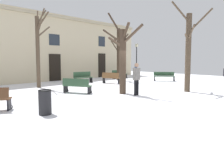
% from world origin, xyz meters
% --- Properties ---
extents(ground_plane, '(33.84, 33.84, 0.00)m').
position_xyz_m(ground_plane, '(0.00, 0.00, 0.00)').
color(ground_plane, white).
extents(building_facade, '(21.15, 0.60, 6.23)m').
position_xyz_m(building_facade, '(-0.00, 9.56, 3.17)').
color(building_facade, beige).
rests_on(building_facade, ground).
extents(tree_foreground, '(2.00, 1.97, 5.42)m').
position_xyz_m(tree_foreground, '(2.82, -1.95, 2.58)').
color(tree_foreground, '#4C3D2D').
rests_on(tree_foreground, ground).
extents(tree_near_facade, '(0.96, 2.89, 4.75)m').
position_xyz_m(tree_near_facade, '(-0.61, 0.35, 2.16)').
color(tree_near_facade, '#423326').
rests_on(tree_near_facade, ground).
extents(tree_center, '(2.03, 2.13, 4.94)m').
position_xyz_m(tree_center, '(4.36, 5.60, 2.62)').
color(tree_center, '#382B1E').
rests_on(tree_center, ground).
extents(tree_left_of_center, '(1.27, 2.00, 5.38)m').
position_xyz_m(tree_left_of_center, '(-3.14, 6.11, 2.85)').
color(tree_left_of_center, '#4C3D2D').
rests_on(tree_left_of_center, ground).
extents(streetlamp, '(0.30, 0.30, 3.86)m').
position_xyz_m(streetlamp, '(8.38, 6.66, 2.36)').
color(streetlamp, black).
rests_on(streetlamp, ground).
extents(litter_bin, '(0.48, 0.48, 0.89)m').
position_xyz_m(litter_bin, '(-5.76, -0.69, 0.45)').
color(litter_bin, black).
rests_on(litter_bin, ground).
extents(bench_by_litter_bin, '(0.97, 1.60, 0.93)m').
position_xyz_m(bench_by_litter_bin, '(2.12, 4.23, 0.48)').
color(bench_by_litter_bin, brown).
rests_on(bench_by_litter_bin, ground).
extents(bench_facing_shops, '(1.84, 0.61, 0.89)m').
position_xyz_m(bench_facing_shops, '(5.87, 6.92, 0.46)').
color(bench_facing_shops, '#2D4C33').
rests_on(bench_facing_shops, ground).
extents(bench_back_to_back_right, '(1.25, 1.75, 0.89)m').
position_xyz_m(bench_back_to_back_right, '(-2.49, 2.28, 0.45)').
color(bench_back_to_back_right, '#2D4C33').
rests_on(bench_back_to_back_right, ground).
extents(bench_back_to_back_left, '(1.67, 0.73, 0.95)m').
position_xyz_m(bench_back_to_back_left, '(0.69, 6.22, 0.48)').
color(bench_back_to_back_left, '#2D4C33').
rests_on(bench_back_to_back_left, ground).
extents(bench_far_corner, '(1.58, 1.76, 0.85)m').
position_xyz_m(bench_far_corner, '(7.01, 2.23, 0.45)').
color(bench_far_corner, '#2D4C33').
rests_on(bench_far_corner, ground).
extents(person_by_shop_door, '(0.39, 0.24, 1.80)m').
position_xyz_m(person_by_shop_door, '(-0.46, -0.58, 1.01)').
color(person_by_shop_door, black).
rests_on(person_by_shop_door, ground).
extents(person_near_bench, '(0.43, 0.42, 1.64)m').
position_xyz_m(person_near_bench, '(3.76, 2.93, 0.90)').
color(person_near_bench, black).
rests_on(person_near_bench, ground).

